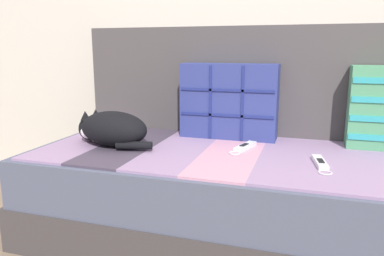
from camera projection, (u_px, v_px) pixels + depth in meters
The scene contains 7 objects.
ground_plane at pixel (254, 251), 1.56m from camera, with size 14.00×14.00×0.00m, color #7A6651.
couch at pixel (259, 197), 1.63m from camera, with size 2.00×0.87×0.40m.
sofa_backrest at pixel (273, 81), 1.87m from camera, with size 1.96×0.14×0.54m.
throw_pillow_quilted at pixel (229, 101), 1.81m from camera, with size 0.46×0.14×0.36m.
sleeping_cat at pixel (110, 129), 1.68m from camera, with size 0.41×0.30×0.15m.
game_remote_near at pixel (244, 147), 1.63m from camera, with size 0.10×0.21×0.02m.
game_remote_far at pixel (320, 163), 1.40m from camera, with size 0.08×0.21×0.02m.
Camera 1 is at (0.18, -1.43, 0.83)m, focal length 35.00 mm.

